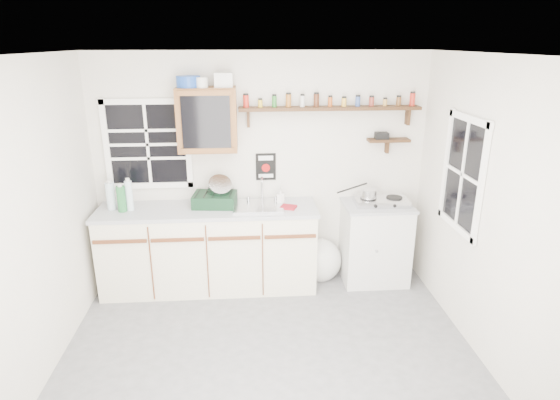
{
  "coord_description": "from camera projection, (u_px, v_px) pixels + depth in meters",
  "views": [
    {
      "loc": [
        -0.17,
        -3.37,
        2.59
      ],
      "look_at": [
        0.13,
        0.55,
        1.25
      ],
      "focal_mm": 30.0,
      "sensor_mm": 36.0,
      "label": 1
    }
  ],
  "objects": [
    {
      "name": "main_cabinet",
      "position": [
        209.0,
        248.0,
        5.07
      ],
      "size": [
        2.31,
        0.63,
        0.92
      ],
      "color": "beige",
      "rests_on": "floor"
    },
    {
      "name": "upper_cabinet_clutter",
      "position": [
        202.0,
        81.0,
        4.64
      ],
      "size": [
        0.56,
        0.24,
        0.14
      ],
      "color": "#173D97",
      "rests_on": "upper_cabinet"
    },
    {
      "name": "upper_cabinet",
      "position": [
        207.0,
        120.0,
        4.77
      ],
      "size": [
        0.6,
        0.32,
        0.65
      ],
      "color": "#602D18",
      "rests_on": "wall_back"
    },
    {
      "name": "room",
      "position": [
        269.0,
        223.0,
        3.63
      ],
      "size": [
        3.64,
        3.24,
        2.54
      ],
      "color": "#545457",
      "rests_on": "ground"
    },
    {
      "name": "saucepan",
      "position": [
        368.0,
        194.0,
        5.01
      ],
      "size": [
        0.4,
        0.25,
        0.18
      ],
      "rotation": [
        0.0,
        0.0,
        -0.5
      ],
      "color": "silver",
      "rests_on": "hotplate"
    },
    {
      "name": "trash_bag",
      "position": [
        320.0,
        260.0,
        5.33
      ],
      "size": [
        0.45,
        0.41,
        0.52
      ],
      "color": "silver",
      "rests_on": "floor"
    },
    {
      "name": "rag",
      "position": [
        288.0,
        207.0,
        4.92
      ],
      "size": [
        0.19,
        0.18,
        0.02
      ],
      "primitive_type": "cube",
      "rotation": [
        0.0,
        0.0,
        -0.4
      ],
      "color": "maroon",
      "rests_on": "main_cabinet"
    },
    {
      "name": "window_right",
      "position": [
        463.0,
        174.0,
        4.21
      ],
      "size": [
        0.03,
        0.78,
        1.08
      ],
      "color": "black",
      "rests_on": "wall_back"
    },
    {
      "name": "warning_sign",
      "position": [
        266.0,
        167.0,
        5.12
      ],
      "size": [
        0.22,
        0.02,
        0.3
      ],
      "color": "black",
      "rests_on": "wall_back"
    },
    {
      "name": "secondary_shelf",
      "position": [
        386.0,
        139.0,
        5.06
      ],
      "size": [
        0.45,
        0.16,
        0.24
      ],
      "color": "#321D0D",
      "rests_on": "wall_back"
    },
    {
      "name": "window_back",
      "position": [
        148.0,
        144.0,
        4.94
      ],
      "size": [
        0.93,
        0.03,
        0.98
      ],
      "color": "black",
      "rests_on": "wall_back"
    },
    {
      "name": "right_cabinet",
      "position": [
        375.0,
        242.0,
        5.22
      ],
      "size": [
        0.73,
        0.57,
        0.91
      ],
      "color": "silver",
      "rests_on": "floor"
    },
    {
      "name": "spice_shelf",
      "position": [
        329.0,
        107.0,
        4.89
      ],
      "size": [
        1.91,
        0.18,
        0.35
      ],
      "color": "#321D0D",
      "rests_on": "wall_back"
    },
    {
      "name": "water_bottles",
      "position": [
        119.0,
        197.0,
        4.81
      ],
      "size": [
        0.28,
        0.16,
        0.34
      ],
      "color": "silver",
      "rests_on": "main_cabinet"
    },
    {
      "name": "soap_bottle",
      "position": [
        281.0,
        196.0,
        5.03
      ],
      "size": [
        0.08,
        0.08,
        0.18
      ],
      "primitive_type": "imported",
      "rotation": [
        0.0,
        0.0,
        -0.04
      ],
      "color": "silver",
      "rests_on": "main_cabinet"
    },
    {
      "name": "hotplate",
      "position": [
        381.0,
        201.0,
        5.05
      ],
      "size": [
        0.58,
        0.33,
        0.08
      ],
      "rotation": [
        0.0,
        0.0,
        -0.04
      ],
      "color": "silver",
      "rests_on": "right_cabinet"
    },
    {
      "name": "dish_rack",
      "position": [
        216.0,
        196.0,
        4.96
      ],
      "size": [
        0.48,
        0.38,
        0.33
      ],
      "rotation": [
        0.0,
        0.0,
        -0.1
      ],
      "color": "black",
      "rests_on": "main_cabinet"
    },
    {
      "name": "sink",
      "position": [
        258.0,
        206.0,
        4.96
      ],
      "size": [
        0.52,
        0.44,
        0.29
      ],
      "color": "silver",
      "rests_on": "main_cabinet"
    }
  ]
}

